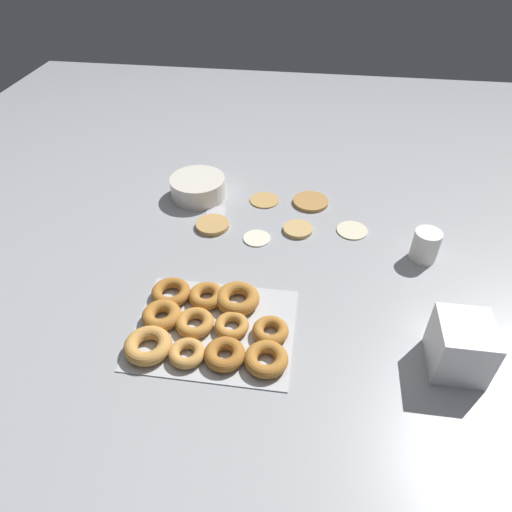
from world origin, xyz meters
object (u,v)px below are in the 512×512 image
Objects in this scene: pancake_2 at (298,229)px; pancake_3 at (352,230)px; donut_tray at (208,325)px; container_stack at (460,346)px; pancake_1 at (311,202)px; batter_bowl at (198,187)px; pancake_4 at (265,200)px; spatula at (216,211)px; pancake_5 at (212,225)px; pancake_0 at (257,238)px; paper_cup at (425,246)px.

pancake_2 reaches higher than pancake_3.
pancake_3 is 0.56m from donut_tray.
pancake_3 is 0.74× the size of container_stack.
container_stack is at bearing -60.26° from pancake_1.
donut_tray is at bearing -74.36° from batter_bowl.
spatula is (-0.15, -0.09, -0.00)m from pancake_4.
container_stack is at bearing 43.55° from spatula.
pancake_1 is 1.14× the size of pancake_5.
container_stack reaches higher than pancake_5.
batter_bowl is 0.12m from spatula.
pancake_2 is (-0.03, -0.16, 0.00)m from pancake_1.
pancake_0 is 0.19m from spatula.
spatula is at bearing -162.80° from pancake_1.
batter_bowl reaches higher than pancake_2.
pancake_2 is at bearing 25.66° from pancake_0.
donut_tray is at bearing -110.44° from pancake_1.
spatula is (-0.63, 0.14, -0.04)m from paper_cup.
paper_cup reaches higher than pancake_4.
donut_tray is at bearing -147.64° from paper_cup.
batter_bowl is (-0.34, 0.15, 0.03)m from pancake_2.
spatula is at bearing 141.10° from pancake_0.
paper_cup is at bearing -2.66° from pancake_0.
pancake_5 is 0.80× the size of container_stack.
pancake_1 is at bearing 143.99° from paper_cup.
pancake_0 is at bearing -124.83° from pancake_1.
paper_cup is at bearing 68.93° from spatula.
pancake_0 is at bearing -15.64° from pancake_5.
batter_bowl is at bearing 140.57° from container_stack.
pancake_3 is 0.52× the size of batter_bowl.
pancake_0 reaches higher than spatula.
pancake_1 is 0.16m from pancake_2.
pancake_4 is 0.37× the size of spatula.
paper_cup is (0.36, -0.08, 0.04)m from pancake_2.
donut_tray is (-0.06, -0.57, 0.01)m from pancake_4.
pancake_5 is at bearing -149.20° from pancake_1.
pancake_2 is 0.34× the size of spatula.
pancake_1 reaches higher than pancake_4.
paper_cup is (0.48, -0.23, 0.04)m from pancake_4.
pancake_0 is at bearing -42.09° from batter_bowl.
pancake_5 reaches higher than pancake_2.
pancake_1 reaches higher than spatula.
pancake_3 is 0.31m from pancake_4.
donut_tray is at bearing -113.66° from pancake_2.
pancake_5 is at bearing -2.90° from spatula.
pancake_3 is (0.13, -0.14, -0.00)m from pancake_1.
pancake_0 is at bearing -89.15° from pancake_4.
pancake_3 is 0.25× the size of donut_tray.
pancake_5 is 0.08m from spatula.
pancake_1 is at bearing 99.07° from spatula.
pancake_0 and pancake_4 have the same top height.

